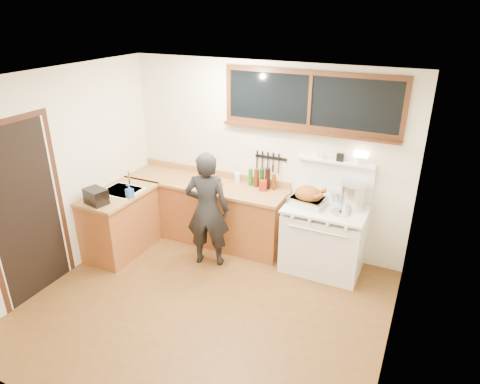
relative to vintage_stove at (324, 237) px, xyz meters
The scene contains 20 objects.
ground_plane 1.79m from the vintage_stove, 125.35° to the right, with size 4.00×3.50×0.02m, color #573517.
room_shell 2.10m from the vintage_stove, 125.35° to the right, with size 4.10×3.60×2.65m.
counter_back 1.80m from the vintage_stove, behind, with size 2.44×0.64×1.00m.
counter_left 2.81m from the vintage_stove, 163.78° to the right, with size 0.64×1.09×0.90m.
sink_unit 2.80m from the vintage_stove, 165.18° to the right, with size 0.50×0.45×0.37m.
vintage_stove is the anchor object (origin of this frame).
back_window 1.67m from the vintage_stove, 142.44° to the left, with size 2.32×0.13×0.77m.
left_doorway 3.63m from the vintage_stove, 146.76° to the right, with size 0.02×1.04×2.17m.
knife_strip 1.29m from the vintage_stove, 160.76° to the left, with size 0.46×0.03×0.28m.
man 1.57m from the vintage_stove, 159.67° to the right, with size 0.66×0.53×1.58m.
soap_bottle 2.63m from the vintage_stove, 160.94° to the right, with size 0.10×0.10×0.19m.
toaster 2.99m from the vintage_stove, 156.62° to the right, with size 0.33×0.27×0.20m.
cutting_board 1.78m from the vintage_stove, behind, with size 0.44×0.38×0.13m.
roast_turkey 0.59m from the vintage_stove, behind, with size 0.49×0.38×0.25m.
stockpot 0.67m from the vintage_stove, 26.00° to the left, with size 0.41×0.41×0.31m.
saucepan 0.56m from the vintage_stove, 76.87° to the left, with size 0.19×0.30×0.12m.
pot_lid 0.50m from the vintage_stove, 27.76° to the right, with size 0.30×0.30×0.04m.
coffee_tin 1.07m from the vintage_stove, behind, with size 0.12×0.11×0.15m.
pitcher 1.47m from the vintage_stove, behind, with size 0.09×0.09×0.15m.
bottle_cluster 1.16m from the vintage_stove, 167.43° to the left, with size 0.41×0.07×0.30m.
Camera 1 is at (2.09, -3.46, 3.26)m, focal length 32.00 mm.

